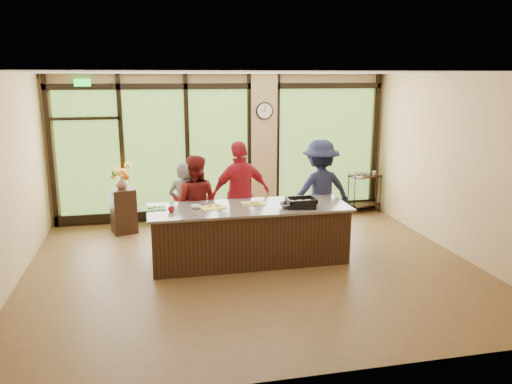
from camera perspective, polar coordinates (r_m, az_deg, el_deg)
name	(u,v)px	position (r m, az deg, el deg)	size (l,w,h in m)	color
floor	(253,267)	(7.99, -0.36, -8.59)	(7.00, 7.00, 0.00)	brown
ceiling	(253,73)	(7.42, -0.40, 13.48)	(7.00, 7.00, 0.00)	white
back_wall	(223,147)	(10.47, -3.75, 5.13)	(7.00, 7.00, 0.00)	tan
left_wall	(3,185)	(7.67, -26.92, 0.75)	(6.00, 6.00, 0.00)	tan
right_wall	(459,166)	(8.94, 22.17, 2.80)	(6.00, 6.00, 0.00)	tan
window_wall	(232,152)	(10.47, -2.82, 4.55)	(6.90, 0.12, 3.00)	tan
island_base	(249,235)	(8.11, -0.80, -4.93)	(3.10, 1.00, 0.88)	black
countertop	(249,208)	(7.98, -0.81, -1.79)	(3.20, 1.10, 0.04)	slate
wall_clock	(265,111)	(10.42, 0.98, 9.26)	(0.36, 0.04, 0.36)	black
cook_left	(185,206)	(8.62, -8.13, -1.64)	(0.57, 0.37, 1.55)	slate
cook_midleft	(195,203)	(8.62, -7.01, -1.24)	(0.81, 0.63, 1.66)	maroon
cook_midright	(240,195)	(8.67, -1.78, -0.32)	(1.10, 0.46, 1.88)	#A51927
cook_right	(320,191)	(9.04, 7.31, 0.08)	(1.20, 0.69, 1.86)	#1A1D3B
roasting_pan	(301,205)	(7.95, 5.15, -1.46)	(0.45, 0.35, 0.08)	black
mixing_bowl	(288,205)	(7.90, 3.68, -1.52)	(0.31, 0.31, 0.08)	silver
cutting_board_left	(153,209)	(7.98, -11.66, -1.87)	(0.39, 0.29, 0.01)	#3B812E
cutting_board_center	(212,207)	(7.92, -5.00, -1.76)	(0.39, 0.29, 0.01)	yellow
cutting_board_right	(253,203)	(8.15, -0.33, -1.29)	(0.37, 0.28, 0.01)	yellow
prep_bowl_near	(196,207)	(7.90, -6.91, -1.70)	(0.17, 0.17, 0.05)	white
prep_bowl_mid	(256,203)	(8.09, -0.03, -1.29)	(0.12, 0.12, 0.04)	white
prep_bowl_far	(245,204)	(8.08, -1.21, -1.33)	(0.13, 0.13, 0.03)	white
red_ramekin	(171,210)	(7.74, -9.66, -1.99)	(0.10, 0.10, 0.08)	maroon
flower_stand	(124,211)	(9.90, -14.90, -2.08)	(0.43, 0.43, 0.86)	black
flower_vase	(122,183)	(9.78, -15.09, 1.04)	(0.23, 0.23, 0.24)	brown
bar_cart	(364,188)	(11.28, 12.29, 0.50)	(0.75, 0.56, 0.91)	black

